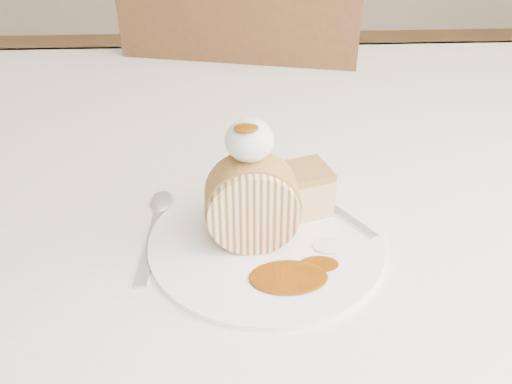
{
  "coord_description": "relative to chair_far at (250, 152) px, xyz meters",
  "views": [
    {
      "loc": [
        -0.07,
        -0.4,
        1.12
      ],
      "look_at": [
        -0.05,
        0.06,
        0.81
      ],
      "focal_mm": 40.0,
      "sensor_mm": 36.0,
      "label": 1
    }
  ],
  "objects": [
    {
      "name": "whipped_cream",
      "position": [
        -0.02,
        -0.61,
        0.36
      ],
      "size": [
        0.05,
        0.05,
        0.04
      ],
      "primitive_type": "ellipsoid",
      "color": "white",
      "rests_on": "roulade_slice"
    },
    {
      "name": "cake_chunk",
      "position": [
        0.04,
        -0.57,
        0.28
      ],
      "size": [
        0.07,
        0.06,
        0.04
      ],
      "primitive_type": "cube",
      "rotation": [
        0.0,
        0.0,
        0.31
      ],
      "color": "#A47B3E",
      "rests_on": "plate"
    },
    {
      "name": "caramel_pool",
      "position": [
        0.01,
        -0.68,
        0.25
      ],
      "size": [
        0.09,
        0.07,
        0.0
      ],
      "primitive_type": null,
      "rotation": [
        0.0,
        0.0,
        0.31
      ],
      "color": "#693104",
      "rests_on": "plate"
    },
    {
      "name": "roulade_slice",
      "position": [
        -0.02,
        -0.62,
        0.3
      ],
      "size": [
        0.09,
        0.05,
        0.09
      ],
      "primitive_type": "cylinder",
      "rotation": [
        1.57,
        0.0,
        0.03
      ],
      "color": "#FFEAB1",
      "rests_on": "plate"
    },
    {
      "name": "plate",
      "position": [
        -0.0,
        -0.62,
        0.25
      ],
      "size": [
        0.3,
        0.3,
        0.01
      ],
      "primitive_type": "cylinder",
      "rotation": [
        0.0,
        0.0,
        0.31
      ],
      "color": "white",
      "rests_on": "table"
    },
    {
      "name": "fork",
      "position": [
        0.08,
        -0.58,
        0.25
      ],
      "size": [
        0.09,
        0.13,
        0.0
      ],
      "primitive_type": "cube",
      "rotation": [
        0.0,
        0.0,
        0.57
      ],
      "color": "silver",
      "rests_on": "plate"
    },
    {
      "name": "chair_far",
      "position": [
        0.0,
        0.0,
        0.0
      ],
      "size": [
        0.49,
        0.49,
        0.88
      ],
      "rotation": [
        0.0,
        0.0,
        2.93
      ],
      "color": "brown",
      "rests_on": "ground"
    },
    {
      "name": "caramel_drizzle",
      "position": [
        -0.02,
        -0.62,
        0.38
      ],
      "size": [
        0.02,
        0.02,
        0.01
      ],
      "primitive_type": "ellipsoid",
      "color": "#693104",
      "rests_on": "whipped_cream"
    },
    {
      "name": "table",
      "position": [
        0.04,
        -0.47,
        0.16
      ],
      "size": [
        1.4,
        0.9,
        0.75
      ],
      "color": "white",
      "rests_on": "ground"
    },
    {
      "name": "spoon",
      "position": [
        -0.12,
        -0.62,
        0.25
      ],
      "size": [
        0.03,
        0.15,
        0.0
      ],
      "primitive_type": "cube",
      "rotation": [
        0.0,
        0.0,
        -0.06
      ],
      "color": "silver",
      "rests_on": "table"
    }
  ]
}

